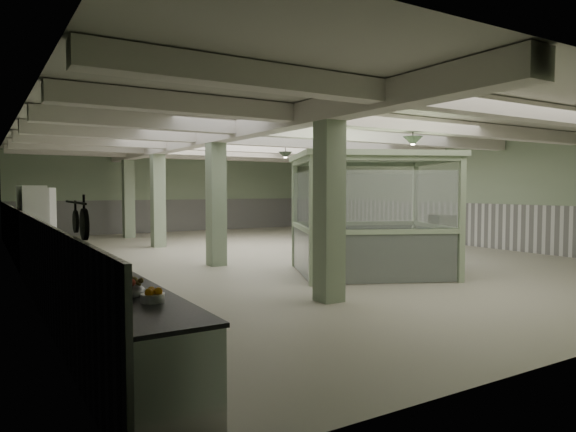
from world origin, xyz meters
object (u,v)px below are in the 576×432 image
prep_counter (104,317)px  guard_booth (370,194)px  walkin_cooler (33,229)px  filing_cabinet (442,243)px

prep_counter → guard_booth: 7.35m
prep_counter → guard_booth: size_ratio=1.19×
walkin_cooler → filing_cabinet: bearing=-33.8°
prep_counter → walkin_cooler: walkin_cooler is taller
prep_counter → guard_booth: (6.60, 2.91, 1.41)m
walkin_cooler → guard_booth: guard_booth is taller
walkin_cooler → prep_counter: bearing=-89.4°
guard_booth → filing_cabinet: guard_booth is taller
guard_booth → filing_cabinet: (1.78, -0.57, -1.18)m
prep_counter → filing_cabinet: filing_cabinet is taller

